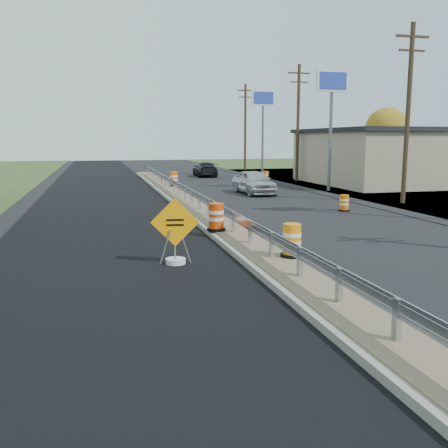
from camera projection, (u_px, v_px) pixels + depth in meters
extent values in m
plane|color=black|center=(250.00, 250.00, 15.81)|extent=(140.00, 140.00, 0.00)
cube|color=black|center=(103.00, 211.00, 24.29)|extent=(7.20, 120.00, 0.01)
cube|color=gray|center=(200.00, 212.00, 23.43)|extent=(1.60, 55.00, 0.18)
cube|color=brown|center=(200.00, 209.00, 23.42)|extent=(1.25, 55.00, 0.05)
cube|color=silver|center=(397.00, 319.00, 8.07)|extent=(0.10, 0.15, 0.70)
cube|color=silver|center=(339.00, 285.00, 9.98)|extent=(0.10, 0.15, 0.70)
cube|color=silver|center=(300.00, 261.00, 11.89)|extent=(0.10, 0.15, 0.70)
cube|color=silver|center=(272.00, 244.00, 13.80)|extent=(0.10, 0.15, 0.70)
cube|color=silver|center=(250.00, 232.00, 15.71)|extent=(0.10, 0.15, 0.70)
cube|color=silver|center=(233.00, 222.00, 17.62)|extent=(0.10, 0.15, 0.70)
cube|color=silver|center=(220.00, 214.00, 19.53)|extent=(0.10, 0.15, 0.70)
cube|color=silver|center=(209.00, 207.00, 21.44)|extent=(0.10, 0.15, 0.70)
cube|color=silver|center=(200.00, 201.00, 23.35)|extent=(0.10, 0.15, 0.70)
cube|color=silver|center=(192.00, 197.00, 25.26)|extent=(0.10, 0.15, 0.70)
cube|color=silver|center=(185.00, 193.00, 27.17)|extent=(0.10, 0.15, 0.70)
cube|color=silver|center=(179.00, 189.00, 29.08)|extent=(0.10, 0.15, 0.70)
cube|color=silver|center=(174.00, 186.00, 30.99)|extent=(0.10, 0.15, 0.70)
cube|color=silver|center=(169.00, 183.00, 32.91)|extent=(0.10, 0.15, 0.70)
cube|color=silver|center=(165.00, 181.00, 34.82)|extent=(0.10, 0.15, 0.70)
cube|color=silver|center=(162.00, 179.00, 36.73)|extent=(0.10, 0.15, 0.70)
cube|color=silver|center=(158.00, 177.00, 38.64)|extent=(0.10, 0.15, 0.70)
cube|color=silver|center=(155.00, 175.00, 40.55)|extent=(0.10, 0.15, 0.70)
cube|color=silver|center=(153.00, 173.00, 42.46)|extent=(0.10, 0.15, 0.70)
cube|color=silver|center=(150.00, 172.00, 44.37)|extent=(0.10, 0.15, 0.70)
cube|color=silver|center=(148.00, 171.00, 46.28)|extent=(0.10, 0.15, 0.70)
cube|color=silver|center=(195.00, 195.00, 24.27)|extent=(0.04, 46.00, 0.34)
cube|color=silver|center=(195.00, 196.00, 24.29)|extent=(0.06, 46.00, 0.03)
cube|color=silver|center=(195.00, 193.00, 24.26)|extent=(0.06, 46.00, 0.03)
cube|color=tan|center=(428.00, 158.00, 39.68)|extent=(18.00, 12.00, 4.00)
cube|color=black|center=(430.00, 131.00, 39.33)|extent=(18.50, 12.50, 0.30)
cube|color=black|center=(324.00, 164.00, 37.58)|extent=(0.08, 7.20, 2.20)
cylinder|color=slate|center=(330.00, 140.00, 33.07)|extent=(0.22, 0.22, 6.80)
cube|color=white|center=(332.00, 81.00, 32.44)|extent=(2.20, 0.25, 1.40)
cube|color=#263FB2|center=(332.00, 81.00, 32.44)|extent=(1.90, 0.30, 1.10)
cylinder|color=slate|center=(263.00, 140.00, 46.45)|extent=(0.22, 0.22, 6.80)
cube|color=white|center=(263.00, 98.00, 45.81)|extent=(2.20, 0.25, 1.40)
cube|color=#263FB2|center=(263.00, 98.00, 45.81)|extent=(1.90, 0.30, 1.10)
cylinder|color=#473523|center=(408.00, 115.00, 26.41)|extent=(0.26, 0.26, 9.40)
cube|color=#473523|center=(413.00, 36.00, 25.74)|extent=(1.90, 0.12, 0.12)
cube|color=#473523|center=(412.00, 50.00, 25.86)|extent=(1.50, 0.10, 0.10)
cylinder|color=#473523|center=(298.00, 124.00, 40.74)|extent=(0.26, 0.26, 9.40)
cube|color=#473523|center=(299.00, 73.00, 40.07)|extent=(1.90, 0.12, 0.12)
cube|color=#473523|center=(299.00, 82.00, 40.19)|extent=(1.50, 0.10, 0.10)
cylinder|color=#473523|center=(245.00, 128.00, 55.07)|extent=(0.26, 0.26, 9.40)
cube|color=#473523|center=(246.00, 90.00, 54.40)|extent=(1.90, 0.12, 0.12)
cube|color=#473523|center=(245.00, 97.00, 54.52)|extent=(1.50, 0.10, 0.10)
cylinder|color=#473523|center=(386.00, 157.00, 54.35)|extent=(0.36, 0.36, 3.08)
sphere|color=olive|center=(387.00, 129.00, 53.85)|extent=(4.62, 4.62, 4.62)
cylinder|color=white|center=(176.00, 261.00, 13.97)|extent=(0.56, 0.56, 0.16)
cube|color=slate|center=(165.00, 247.00, 13.83)|extent=(0.33, 0.09, 0.97)
cube|color=slate|center=(185.00, 246.00, 13.97)|extent=(0.33, 0.09, 0.97)
cube|color=slate|center=(175.00, 246.00, 13.95)|extent=(0.08, 0.25, 0.99)
cube|color=orange|center=(175.00, 222.00, 13.79)|extent=(1.34, 0.25, 1.35)
cube|color=black|center=(175.00, 220.00, 13.75)|extent=(0.48, 0.08, 0.05)
cube|color=black|center=(175.00, 225.00, 13.78)|extent=(0.48, 0.08, 0.05)
cylinder|color=black|center=(291.00, 255.00, 13.88)|extent=(0.63, 0.63, 0.08)
cylinder|color=orange|center=(292.00, 240.00, 13.81)|extent=(0.50, 0.50, 0.88)
cylinder|color=white|center=(292.00, 234.00, 13.78)|extent=(0.52, 0.52, 0.12)
cylinder|color=white|center=(292.00, 243.00, 13.82)|extent=(0.52, 0.52, 0.12)
cylinder|color=black|center=(216.00, 229.00, 17.86)|extent=(0.67, 0.67, 0.09)
cylinder|color=#D94109|center=(216.00, 216.00, 17.78)|extent=(0.53, 0.53, 0.94)
cylinder|color=white|center=(216.00, 212.00, 17.75)|extent=(0.55, 0.55, 0.12)
cylinder|color=white|center=(216.00, 219.00, 17.79)|extent=(0.55, 0.55, 0.12)
cylinder|color=black|center=(174.00, 185.00, 34.74)|extent=(0.69, 0.69, 0.09)
cylinder|color=#E65F09|center=(174.00, 178.00, 34.66)|extent=(0.55, 0.55, 0.96)
cylinder|color=white|center=(174.00, 176.00, 34.63)|extent=(0.57, 0.57, 0.13)
cylinder|color=white|center=(174.00, 180.00, 34.68)|extent=(0.57, 0.57, 0.13)
cylinder|color=black|center=(344.00, 210.00, 24.32)|extent=(0.54, 0.54, 0.07)
cylinder|color=#E36009|center=(344.00, 203.00, 24.25)|extent=(0.43, 0.43, 0.76)
cylinder|color=white|center=(344.00, 200.00, 24.23)|extent=(0.45, 0.45, 0.10)
cylinder|color=white|center=(344.00, 204.00, 24.26)|extent=(0.45, 0.45, 0.10)
cylinder|color=black|center=(266.00, 182.00, 40.29)|extent=(0.61, 0.61, 0.08)
cylinder|color=orange|center=(266.00, 177.00, 40.22)|extent=(0.49, 0.49, 0.86)
cylinder|color=white|center=(266.00, 175.00, 40.20)|extent=(0.51, 0.51, 0.11)
cylinder|color=white|center=(266.00, 178.00, 40.24)|extent=(0.51, 0.51, 0.11)
imported|color=silver|center=(254.00, 182.00, 31.80)|extent=(2.04, 4.57, 1.53)
imported|color=black|center=(205.00, 169.00, 46.81)|extent=(2.14, 4.74, 1.35)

